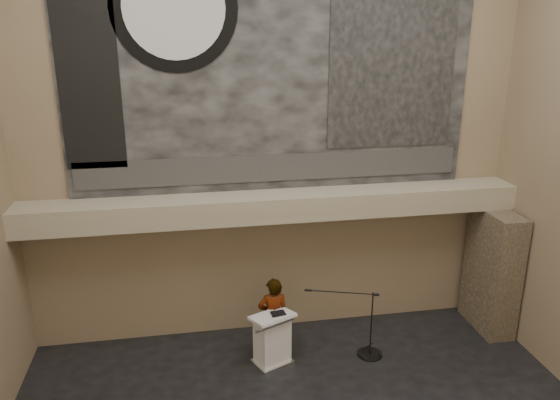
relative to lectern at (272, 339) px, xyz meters
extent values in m
cube|color=#827152|center=(0.27, 1.44, 3.70)|extent=(10.00, 0.02, 8.50)
cube|color=#827152|center=(0.27, -6.56, 3.70)|extent=(10.00, 0.02, 8.50)
cube|color=gray|center=(0.27, 1.04, 2.40)|extent=(10.00, 0.80, 0.50)
cylinder|color=#B2893D|center=(-1.33, 0.99, 2.12)|extent=(0.04, 0.04, 0.06)
cylinder|color=#B2893D|center=(2.17, 0.99, 2.12)|extent=(0.04, 0.04, 0.06)
cube|color=black|center=(0.27, 1.41, 5.15)|extent=(8.00, 0.05, 5.00)
cube|color=#2D2D2D|center=(0.27, 1.37, 3.10)|extent=(7.76, 0.02, 0.55)
cylinder|color=black|center=(-1.53, 1.37, 6.15)|extent=(2.30, 0.02, 2.30)
cylinder|color=silver|center=(-1.53, 1.35, 6.15)|extent=(1.84, 0.02, 1.84)
cube|color=black|center=(2.67, 1.37, 5.25)|extent=(2.60, 0.02, 3.60)
cube|color=black|center=(-3.13, 1.37, 4.85)|extent=(1.10, 0.02, 3.20)
cube|color=#433729|center=(4.92, 0.59, 0.80)|extent=(0.60, 1.40, 2.70)
cube|color=silver|center=(0.00, 0.00, -0.51)|extent=(0.87, 0.78, 0.08)
cube|color=white|center=(0.00, 0.00, 0.01)|extent=(0.75, 0.65, 0.96)
cube|color=white|center=(0.00, -0.02, 0.52)|extent=(0.96, 0.84, 0.14)
cube|color=black|center=(0.12, -0.02, 0.56)|extent=(0.30, 0.25, 0.04)
cube|color=silver|center=(-0.08, -0.06, 0.55)|extent=(0.29, 0.33, 0.00)
imported|color=white|center=(0.08, 0.32, 0.30)|extent=(0.63, 0.42, 1.70)
cylinder|color=black|center=(2.00, -0.04, -0.54)|extent=(0.52, 0.52, 0.02)
cylinder|color=black|center=(2.00, -0.04, 0.15)|extent=(0.03, 0.03, 1.41)
cylinder|color=black|center=(1.40, 0.16, 0.82)|extent=(1.36, 0.46, 0.02)
camera|label=1|loc=(-1.48, -9.15, 5.91)|focal=35.00mm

